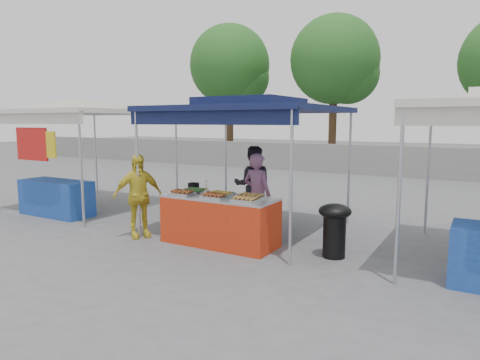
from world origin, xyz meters
The scene contains 22 objects.
ground_plane centered at (0.00, 0.00, 0.00)m, with size 80.00×80.00×0.00m, color #565658.
back_wall centered at (0.00, 11.00, 0.60)m, with size 40.00×0.25×1.20m, color gray.
main_canopy centered at (0.00, 0.97, 2.37)m, with size 3.20×3.20×2.57m.
neighbor_stall_left centered at (-4.50, 0.57, 1.60)m, with size 3.20×3.20×2.57m.
tree_0 centered at (-7.70, 13.10, 4.83)m, with size 4.11×4.11×7.06m.
tree_1 centered at (-2.26, 13.37, 4.75)m, with size 4.04×4.04×6.94m.
vendor_table centered at (0.00, -0.10, 0.43)m, with size 2.00×0.80×0.85m.
food_tray_fl centered at (-0.63, -0.34, 0.88)m, with size 0.42×0.30×0.07m.
food_tray_fm centered at (0.04, -0.33, 0.88)m, with size 0.42×0.30×0.07m.
food_tray_fr centered at (0.64, -0.33, 0.88)m, with size 0.42×0.30×0.07m.
food_tray_bl centered at (-0.59, 0.01, 0.88)m, with size 0.42×0.30×0.07m.
food_tray_bm centered at (-0.04, 0.01, 0.88)m, with size 0.42×0.30×0.07m.
food_tray_br centered at (0.59, -0.04, 0.88)m, with size 0.42×0.30×0.07m.
cooking_pot centered at (-0.82, 0.27, 0.91)m, with size 0.21×0.21×0.13m, color black.
skewer_cup centered at (-0.20, -0.22, 0.90)m, with size 0.08×0.08×0.10m, color #B3B3BA.
wok_burner centered at (1.95, 0.20, 0.51)m, with size 0.51×0.51×0.86m.
crate_left centered at (-0.54, 0.51, 0.14)m, with size 0.45×0.32×0.27m, color #132E9B.
crate_right centered at (0.19, 0.68, 0.15)m, with size 0.49×0.34×0.29m, color #132E9B.
crate_stacked centered at (0.19, 0.68, 0.43)m, with size 0.46×0.32×0.28m, color #132E9B.
vendor_woman centered at (0.31, 0.69, 0.78)m, with size 0.57×0.37×1.56m, color #835377.
helper_man centered at (-0.25, 1.55, 0.81)m, with size 0.79×0.62×1.63m, color black.
customer_person centered at (-1.56, -0.45, 0.77)m, with size 0.90×0.38×1.54m, color gold.
Camera 1 is at (3.95, -6.19, 2.13)m, focal length 32.00 mm.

